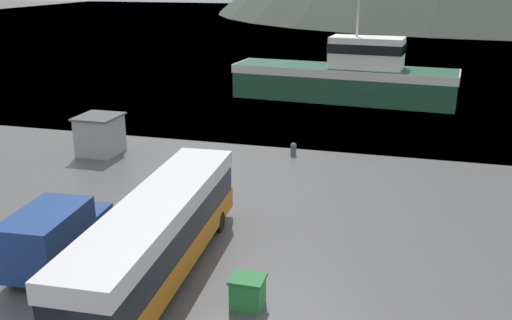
{
  "coord_description": "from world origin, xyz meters",
  "views": [
    {
      "loc": [
        7.05,
        -10.35,
        11.02
      ],
      "look_at": [
        -0.17,
        15.99,
        2.0
      ],
      "focal_mm": 40.0,
      "sensor_mm": 36.0,
      "label": 1
    }
  ],
  "objects_px": {
    "delivery_van": "(55,235)",
    "small_boat": "(293,88)",
    "fishing_boat": "(347,76)",
    "storage_bin": "(248,292)",
    "dock_kiosk": "(100,135)",
    "tour_bus": "(159,234)"
  },
  "relations": [
    {
      "from": "storage_bin",
      "to": "small_boat",
      "type": "distance_m",
      "value": 37.22
    },
    {
      "from": "dock_kiosk",
      "to": "storage_bin",
      "type": "bearing_deg",
      "value": -45.97
    },
    {
      "from": "storage_bin",
      "to": "dock_kiosk",
      "type": "bearing_deg",
      "value": 134.03
    },
    {
      "from": "tour_bus",
      "to": "dock_kiosk",
      "type": "xyz_separation_m",
      "value": [
        -10.15,
        13.3,
        -0.55
      ]
    },
    {
      "from": "fishing_boat",
      "to": "tour_bus",
      "type": "bearing_deg",
      "value": 179.67
    },
    {
      "from": "tour_bus",
      "to": "delivery_van",
      "type": "relative_size",
      "value": 2.31
    },
    {
      "from": "storage_bin",
      "to": "dock_kiosk",
      "type": "relative_size",
      "value": 0.43
    },
    {
      "from": "fishing_boat",
      "to": "storage_bin",
      "type": "height_order",
      "value": "fishing_boat"
    },
    {
      "from": "tour_bus",
      "to": "fishing_boat",
      "type": "bearing_deg",
      "value": 81.77
    },
    {
      "from": "fishing_boat",
      "to": "storage_bin",
      "type": "bearing_deg",
      "value": -173.97
    },
    {
      "from": "fishing_boat",
      "to": "small_boat",
      "type": "height_order",
      "value": "fishing_boat"
    },
    {
      "from": "delivery_van",
      "to": "small_boat",
      "type": "height_order",
      "value": "delivery_van"
    },
    {
      "from": "dock_kiosk",
      "to": "fishing_boat",
      "type": "bearing_deg",
      "value": 56.78
    },
    {
      "from": "tour_bus",
      "to": "storage_bin",
      "type": "distance_m",
      "value": 4.07
    },
    {
      "from": "storage_bin",
      "to": "small_boat",
      "type": "xyz_separation_m",
      "value": [
        -6.08,
        36.72,
        -0.17
      ]
    },
    {
      "from": "dock_kiosk",
      "to": "small_boat",
      "type": "distance_m",
      "value": 23.7
    },
    {
      "from": "fishing_boat",
      "to": "storage_bin",
      "type": "xyz_separation_m",
      "value": [
        0.73,
        -34.45,
        -1.64
      ]
    },
    {
      "from": "storage_bin",
      "to": "dock_kiosk",
      "type": "distance_m",
      "value": 19.99
    },
    {
      "from": "storage_bin",
      "to": "dock_kiosk",
      "type": "xyz_separation_m",
      "value": [
        -13.88,
        14.36,
        0.68
      ]
    },
    {
      "from": "delivery_van",
      "to": "small_boat",
      "type": "xyz_separation_m",
      "value": [
        1.99,
        35.85,
        -0.9
      ]
    },
    {
      "from": "tour_bus",
      "to": "fishing_boat",
      "type": "distance_m",
      "value": 33.53
    },
    {
      "from": "dock_kiosk",
      "to": "small_boat",
      "type": "relative_size",
      "value": 0.36
    }
  ]
}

